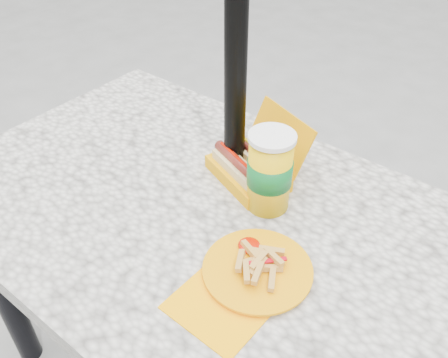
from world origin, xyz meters
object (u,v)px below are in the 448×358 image
Objects in this scene: fries_plate at (255,271)px; umbrella_pole at (236,32)px; hotdog_box at (250,166)px; soda_cup at (270,172)px.

umbrella_pole is at bearing 134.07° from fries_plate.
fries_plate is at bearing -45.93° from umbrella_pole.
umbrella_pole reaches higher than hotdog_box.
fries_plate is at bearing -62.62° from soda_cup.
soda_cup is at bearing 117.38° from fries_plate.
hotdog_box is at bearing -6.13° from umbrella_pole.
umbrella_pole is 0.48m from fries_plate.
hotdog_box is 0.30m from fries_plate.
soda_cup reaches higher than hotdog_box.
fries_plate is at bearing -32.14° from hotdog_box.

